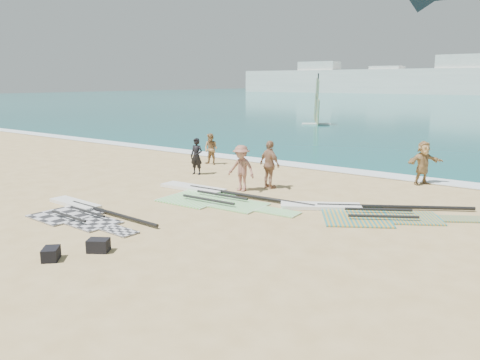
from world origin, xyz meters
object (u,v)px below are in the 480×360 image
Objects in this scene: rig_orange at (362,212)px; beachgoer_right at (423,163)px; beachgoer_left at (211,149)px; beachgoer_mid at (241,168)px; rig_grey at (81,212)px; rig_green at (212,196)px; person_wetsuit at (197,156)px; beachgoer_back at (270,165)px; gear_bag_near at (98,245)px; gear_bag_far at (51,254)px.

beachgoer_right is (0.31, 5.52, 0.84)m from rig_orange.
beachgoer_mid is (4.65, -3.80, 0.10)m from beachgoer_left.
rig_grey is 4.56m from rig_green.
beachgoer_mid is (2.24, 5.53, 0.83)m from rig_grey.
person_wetsuit reaches higher than rig_green.
beachgoer_right is at bearing -119.35° from beachgoer_back.
beachgoer_mid is at bearing 97.82° from gear_bag_near.
beachgoer_right is (4.66, 13.61, 0.74)m from gear_bag_far.
gear_bag_far reaches higher than rig_orange.
rig_green is at bearing 176.09° from beachgoer_right.
beachgoer_left is (-5.22, 12.13, 0.63)m from gear_bag_far.
gear_bag_near is at bearing -150.04° from rig_orange.
rig_grey is 13.16m from beachgoer_right.
beachgoer_mid is (-4.91, 0.24, 0.83)m from rig_orange.
beachgoer_left is at bearing -9.89° from beachgoer_back.
beachgoer_right is (7.45, 10.81, 0.84)m from rig_grey.
beachgoer_back is at bearing 68.89° from rig_grey.
beachgoer_right is at bearing 55.54° from rig_orange.
beachgoer_mid is (3.52, -1.43, 0.06)m from person_wetsuit.
person_wetsuit is 0.92× the size of beachgoer_right.
person_wetsuit reaches higher than gear_bag_near.
beachgoer_back is (0.91, 2.42, 0.89)m from rig_green.
beachgoer_back is (4.14, -0.41, 0.12)m from person_wetsuit.
person_wetsuit is at bearing 117.34° from gear_bag_near.
beachgoer_back is (0.62, 1.02, 0.06)m from beachgoer_mid.
beachgoer_back is (5.27, -2.78, 0.16)m from beachgoer_left.
rig_grey is at bearing 134.97° from gear_bag_far.
rig_orange reaches higher than rig_grey.
person_wetsuit is 0.93× the size of beachgoer_mid.
rig_orange is (7.14, 5.29, 0.00)m from rig_grey.
gear_bag_near is 1.10m from gear_bag_far.
gear_bag_near is 9.89m from person_wetsuit.
gear_bag_near is 13.32m from beachgoer_right.
person_wetsuit reaches higher than beachgoer_left.
person_wetsuit reaches higher than rig_grey.
gear_bag_far reaches higher than rig_grey.
beachgoer_left reaches higher than rig_orange.
rig_grey is 2.97× the size of beachgoer_mid.
beachgoer_right reaches higher than gear_bag_near.
gear_bag_far is at bearing -149.46° from rig_orange.
rig_grey is 0.81× the size of rig_green.
person_wetsuit is (-4.53, 8.76, 0.66)m from gear_bag_near.
person_wetsuit is at bearing 137.56° from rig_orange.
rig_grey is 3.20× the size of person_wetsuit.
gear_bag_near is at bearing -80.22° from rig_green.
person_wetsuit is (-3.23, 2.83, 0.77)m from rig_green.
beachgoer_left is at bearing 139.32° from beachgoer_mid.
beachgoer_back is at bearing 168.39° from beachgoer_right.
gear_bag_far is 0.30× the size of person_wetsuit.
beachgoer_back is at bearing 132.38° from rig_orange.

